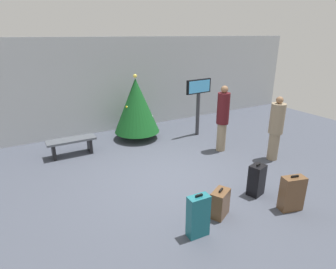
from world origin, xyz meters
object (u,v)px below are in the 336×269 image
Objects in this scene: suitcase_2 at (257,180)px; waiting_bench at (72,143)px; suitcase_3 at (292,193)px; suitcase_0 at (220,203)px; holiday_tree at (136,105)px; traveller_1 at (223,117)px; flight_info_kiosk at (198,96)px; suitcase_1 at (198,216)px; traveller_0 at (276,127)px.

waiting_bench is at bearing 126.40° from suitcase_2.
suitcase_2 is 0.74m from suitcase_3.
suitcase_2 is (1.14, 0.20, 0.08)m from suitcase_0.
holiday_tree is 1.09× the size of traveller_1.
suitcase_3 is (1.03, -5.07, -0.75)m from holiday_tree.
suitcase_3 is at bearing -56.34° from waiting_bench.
holiday_tree is at bearing 129.55° from traveller_1.
waiting_bench is 5.69m from suitcase_3.
flight_info_kiosk is at bearing 83.21° from traveller_1.
flight_info_kiosk reaches higher than suitcase_0.
traveller_1 reaches higher than suitcase_0.
traveller_1 reaches higher than flight_info_kiosk.
waiting_bench is 0.69× the size of traveller_1.
holiday_tree is 2.73m from traveller_1.
traveller_1 is 2.51m from suitcase_2.
suitcase_1 is at bearing 172.37° from suitcase_3.
traveller_0 reaches higher than suitcase_3.
suitcase_0 is at bearing -66.59° from waiting_bench.
holiday_tree reaches higher than suitcase_3.
suitcase_0 is at bearing 158.69° from suitcase_3.
flight_info_kiosk reaches higher than traveller_0.
flight_info_kiosk is 3.97m from suitcase_2.
traveller_1 is at bearing 44.81° from suitcase_1.
waiting_bench is (-4.04, 0.33, -0.96)m from flight_info_kiosk.
holiday_tree is at bearing 8.92° from waiting_bench.
flight_info_kiosk is 0.98× the size of traveller_1.
traveller_0 is (0.66, -2.62, -0.41)m from flight_info_kiosk.
traveller_1 is 2.59× the size of suitcase_3.
traveller_0 is at bearing 23.28° from suitcase_1.
suitcase_1 is 1.11× the size of suitcase_2.
traveller_0 is (2.57, -3.28, -0.19)m from holiday_tree.
suitcase_0 is at bearing -93.79° from holiday_tree.
holiday_tree is 1.11× the size of flight_info_kiosk.
suitcase_0 is 1.16m from suitcase_2.
flight_info_kiosk is 2.54× the size of suitcase_3.
suitcase_2 is (0.83, -4.35, -0.76)m from holiday_tree.
suitcase_1 is (1.15, -4.47, 0.03)m from waiting_bench.
flight_info_kiosk is 3.35× the size of suitcase_0.
flight_info_kiosk is 1.08× the size of traveller_0.
waiting_bench is at bearing 104.44° from suitcase_1.
flight_info_kiosk is 2.60× the size of suitcase_2.
suitcase_2 is at bearing 13.95° from suitcase_1.
suitcase_2 is 0.98× the size of suitcase_3.
suitcase_1 is 1.87m from suitcase_2.
suitcase_3 is at bearing -103.49° from traveller_1.
traveller_1 reaches higher than suitcase_2.
traveller_0 is at bearing 31.82° from suitcase_2.
traveller_1 is (-0.17, -1.45, -0.31)m from flight_info_kiosk.
waiting_bench is at bearing -171.08° from holiday_tree.
waiting_bench is 1.65× the size of suitcase_1.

